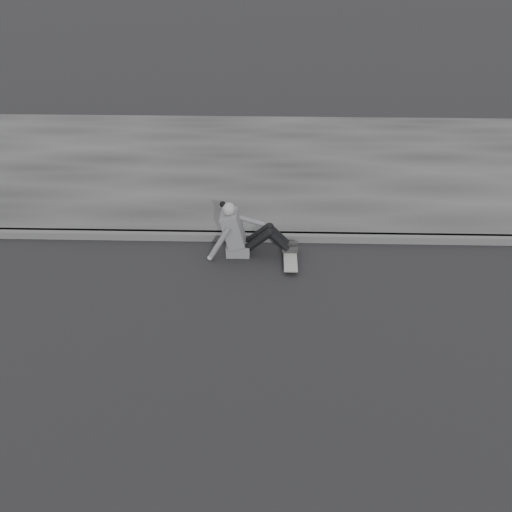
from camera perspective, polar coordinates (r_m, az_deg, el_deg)
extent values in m
plane|color=black|center=(7.55, 21.97, -8.56)|extent=(80.00, 80.00, 0.00)
cube|color=#474747|center=(9.54, 17.48, 1.63)|extent=(24.00, 0.16, 0.12)
cube|color=#343434|center=(12.18, 14.17, 8.71)|extent=(24.00, 6.00, 0.12)
cylinder|color=#A4A49F|center=(8.39, 2.98, -1.41)|extent=(0.03, 0.05, 0.05)
cylinder|color=#A4A49F|center=(8.40, 4.00, -1.42)|extent=(0.03, 0.05, 0.05)
cylinder|color=#A4A49F|center=(8.83, 2.92, 0.42)|extent=(0.03, 0.05, 0.05)
cylinder|color=#A4A49F|center=(8.84, 3.89, 0.40)|extent=(0.03, 0.05, 0.05)
cube|color=#28292B|center=(8.38, 3.49, -1.26)|extent=(0.16, 0.04, 0.03)
cube|color=#28292B|center=(8.82, 3.41, 0.57)|extent=(0.16, 0.04, 0.03)
cube|color=gray|center=(8.59, 3.46, -0.18)|extent=(0.20, 0.78, 0.02)
cube|color=#555558|center=(8.80, -1.79, 0.80)|extent=(0.36, 0.34, 0.18)
cube|color=#555558|center=(8.64, -2.29, 2.75)|extent=(0.37, 0.40, 0.57)
cube|color=#555558|center=(8.59, -3.18, 3.46)|extent=(0.14, 0.30, 0.20)
cylinder|color=gray|center=(8.53, -2.66, 4.17)|extent=(0.09, 0.09, 0.08)
sphere|color=gray|center=(8.49, -2.75, 4.71)|extent=(0.20, 0.20, 0.20)
sphere|color=black|center=(8.48, -3.36, 5.20)|extent=(0.09, 0.09, 0.09)
cylinder|color=black|center=(8.61, 0.25, 1.59)|extent=(0.43, 0.13, 0.39)
cylinder|color=black|center=(8.77, 0.27, 2.17)|extent=(0.43, 0.13, 0.39)
cylinder|color=black|center=(8.62, 2.24, 1.53)|extent=(0.35, 0.11, 0.36)
cylinder|color=black|center=(8.77, 2.23, 2.11)|extent=(0.35, 0.11, 0.36)
sphere|color=black|center=(8.55, 1.36, 2.36)|extent=(0.13, 0.13, 0.13)
sphere|color=black|center=(8.70, 1.36, 2.93)|extent=(0.13, 0.13, 0.13)
cube|color=#252525|center=(8.70, 3.44, 0.61)|extent=(0.24, 0.08, 0.07)
cube|color=#252525|center=(8.86, 3.41, 1.21)|extent=(0.24, 0.08, 0.07)
cylinder|color=#555558|center=(8.54, -3.70, 1.26)|extent=(0.38, 0.08, 0.58)
sphere|color=gray|center=(8.67, -4.64, -0.18)|extent=(0.08, 0.08, 0.08)
cylinder|color=#555558|center=(8.74, -0.66, 3.58)|extent=(0.48, 0.08, 0.21)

